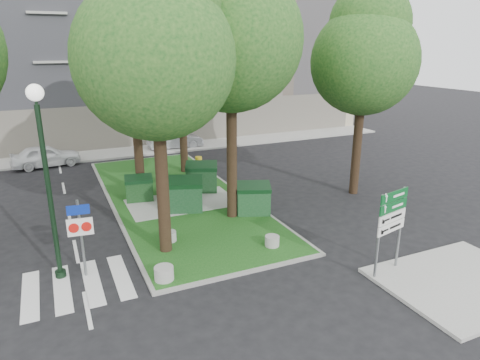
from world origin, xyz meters
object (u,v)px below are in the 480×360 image
dumpster_a (139,188)px  traffic_sign_pole (80,228)px  directional_sign (391,219)px  bollard_right (272,241)px  tree_street_right (366,51)px  dumpster_d (253,199)px  street_lamp (45,162)px  tree_median_far (180,24)px  dumpster_b (185,195)px  bollard_left (164,273)px  dumpster_c (202,177)px  bollard_mid (169,236)px  car_silver (175,140)px  tree_median_near_left (157,43)px  car_white (46,156)px  tree_median_near_right (232,25)px  litter_bin (199,162)px  tree_median_mid (133,51)px

dumpster_a → traffic_sign_pole: 6.96m
directional_sign → bollard_right: bearing=114.9°
tree_street_right → directional_sign: bearing=-121.9°
dumpster_d → street_lamp: bearing=-143.6°
tree_median_far → traffic_sign_pole: tree_median_far is taller
dumpster_b → tree_street_right: bearing=13.0°
dumpster_a → directional_sign: bearing=-50.4°
dumpster_a → bollard_left: 7.74m
tree_median_far → dumpster_c: size_ratio=6.33×
street_lamp → tree_median_far: bearing=53.0°
bollard_mid → directional_sign: 8.01m
car_silver → tree_street_right: bearing=-156.9°
tree_median_near_left → bollard_left: tree_median_near_left is taller
car_silver → dumpster_b: bearing=166.0°
dumpster_b → street_lamp: street_lamp is taller
street_lamp → car_silver: size_ratio=1.57×
tree_median_near_left → traffic_sign_pole: (-2.92, -0.53, -5.62)m
dumpster_a → car_white: bearing=123.5°
tree_median_near_right → directional_sign: size_ratio=4.09×
directional_sign → tree_street_right: bearing=44.7°
dumpster_b → traffic_sign_pole: traffic_sign_pole is taller
litter_bin → car_silver: 6.03m
litter_bin → directional_sign: 14.50m
tree_street_right → dumpster_b: (-8.74, 0.98, -6.14)m
tree_street_right → bollard_mid: tree_street_right is taller
dumpster_b → bollard_right: dumpster_b is taller
car_silver → dumpster_c: bearing=171.6°
bollard_right → car_silver: size_ratio=0.14×
tree_median_near_right → bollard_mid: tree_median_near_right is taller
traffic_sign_pole → tree_median_far: bearing=63.0°
tree_street_right → bollard_mid: size_ratio=18.82×
tree_street_right → dumpster_a: size_ratio=7.08×
tree_street_right → street_lamp: 14.78m
tree_median_far → car_silver: tree_median_far is taller
tree_median_mid → car_white: 10.98m
bollard_mid → directional_sign: size_ratio=0.19×
litter_bin → bollard_left: bearing=-114.1°
litter_bin → dumpster_c: bearing=-107.0°
dumpster_d → car_white: bearing=144.7°
tree_median_mid → directional_sign: size_ratio=3.57×
litter_bin → street_lamp: size_ratio=0.11×
dumpster_c → bollard_mid: (-3.13, -5.08, -0.52)m
dumpster_a → litter_bin: bearing=52.3°
tree_median_near_left → street_lamp: size_ratio=1.70×
dumpster_a → directional_sign: (5.95, -10.19, 1.28)m
dumpster_c → bollard_left: dumpster_c is taller
tree_street_right → bollard_mid: 12.39m
dumpster_a → tree_median_mid: bearing=78.0°
bollard_mid → car_white: bearing=106.2°
directional_sign → car_white: 21.43m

